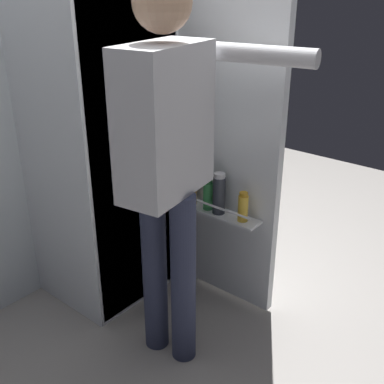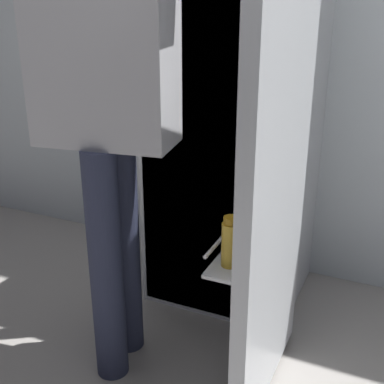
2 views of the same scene
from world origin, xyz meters
name	(u,v)px [view 1 (image 1 of 2)]	position (x,y,z in m)	size (l,w,h in m)	color
ground_plane	(176,316)	(0.00, 0.00, 0.00)	(5.96, 5.96, 0.00)	gray
kitchen_wall	(55,58)	(0.00, 0.87, 1.34)	(4.40, 0.10, 2.68)	silver
refrigerator	(112,153)	(0.03, 0.48, 0.86)	(0.71, 1.21, 1.72)	silver
person	(167,149)	(-0.20, -0.14, 1.08)	(0.65, 0.74, 1.78)	#2D334C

